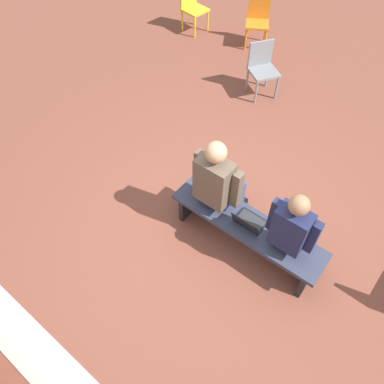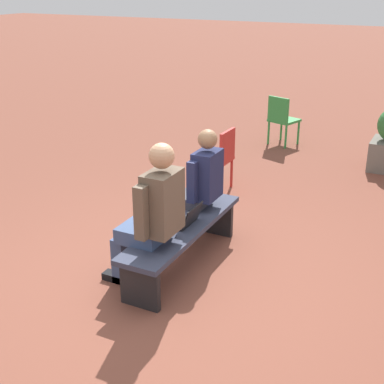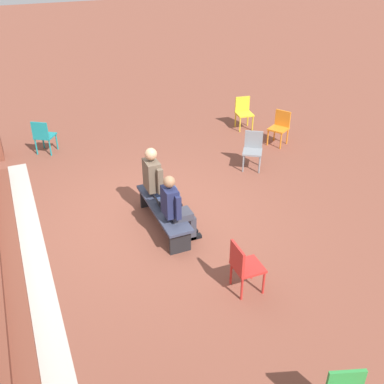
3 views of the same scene
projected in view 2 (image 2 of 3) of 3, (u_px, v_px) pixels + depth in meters
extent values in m
plane|color=brown|center=(175.00, 280.00, 5.07)|extent=(60.00, 60.00, 0.00)
cube|color=#33384C|center=(183.00, 227.00, 5.18)|extent=(1.80, 0.44, 0.05)
cube|color=black|center=(216.00, 217.00, 5.92)|extent=(0.06, 0.37, 0.40)
cube|color=black|center=(140.00, 286.00, 4.60)|extent=(0.06, 0.37, 0.40)
cube|color=#383842|center=(190.00, 200.00, 5.60)|extent=(0.30, 0.36, 0.13)
cube|color=#383842|center=(179.00, 218.00, 5.84)|extent=(0.10, 0.11, 0.45)
cube|color=black|center=(175.00, 233.00, 5.94)|extent=(0.10, 0.21, 0.06)
cube|color=#383842|center=(172.00, 224.00, 5.71)|extent=(0.10, 0.11, 0.45)
cube|color=black|center=(168.00, 239.00, 5.80)|extent=(0.10, 0.21, 0.06)
cube|color=#1E2347|center=(207.00, 175.00, 5.40)|extent=(0.34, 0.21, 0.50)
cube|color=navy|center=(197.00, 176.00, 5.46)|extent=(0.04, 0.01, 0.30)
cube|color=#1E2347|center=(210.00, 169.00, 5.61)|extent=(0.08, 0.09, 0.43)
cube|color=#1E2347|center=(192.00, 182.00, 5.25)|extent=(0.08, 0.09, 0.43)
sphere|color=#8C6647|center=(208.00, 139.00, 5.26)|extent=(0.20, 0.20, 0.20)
cube|color=#384C75|center=(142.00, 234.00, 4.85)|extent=(0.34, 0.40, 0.14)
cube|color=#384C75|center=(130.00, 252.00, 5.11)|extent=(0.11, 0.12, 0.45)
cube|color=black|center=(126.00, 268.00, 5.21)|extent=(0.11, 0.24, 0.07)
cube|color=#384C75|center=(120.00, 261.00, 4.96)|extent=(0.11, 0.12, 0.45)
cube|color=black|center=(115.00, 277.00, 5.06)|extent=(0.11, 0.24, 0.07)
cube|color=brown|center=(163.00, 202.00, 4.62)|extent=(0.38, 0.24, 0.56)
cube|color=brown|center=(169.00, 194.00, 4.86)|extent=(0.09, 0.10, 0.48)
cube|color=brown|center=(141.00, 213.00, 4.46)|extent=(0.09, 0.10, 0.48)
sphere|color=tan|center=(162.00, 156.00, 4.47)|extent=(0.22, 0.22, 0.22)
cube|color=black|center=(180.00, 222.00, 5.19)|extent=(0.32, 0.22, 0.02)
cube|color=#2D2D33|center=(179.00, 221.00, 5.19)|extent=(0.29, 0.15, 0.00)
cube|color=black|center=(193.00, 215.00, 5.09)|extent=(0.32, 0.07, 0.19)
cube|color=#33519E|center=(192.00, 215.00, 5.10)|extent=(0.28, 0.06, 0.17)
cube|color=#2D893D|center=(284.00, 120.00, 9.04)|extent=(0.53, 0.53, 0.04)
cube|color=#2D893D|center=(278.00, 109.00, 8.84)|extent=(0.16, 0.39, 0.40)
cylinder|color=#2D893D|center=(298.00, 133.00, 9.12)|extent=(0.04, 0.04, 0.40)
cylinder|color=#2D893D|center=(281.00, 129.00, 9.36)|extent=(0.04, 0.04, 0.40)
cylinder|color=#2D893D|center=(286.00, 137.00, 8.89)|extent=(0.04, 0.04, 0.40)
cylinder|color=#2D893D|center=(269.00, 133.00, 9.13)|extent=(0.04, 0.04, 0.40)
cube|color=red|center=(214.00, 159.00, 7.10)|extent=(0.43, 0.43, 0.04)
cube|color=red|center=(227.00, 146.00, 6.94)|extent=(0.40, 0.05, 0.40)
cylinder|color=red|center=(208.00, 169.00, 7.41)|extent=(0.04, 0.04, 0.40)
cylinder|color=red|center=(196.00, 177.00, 7.12)|extent=(0.04, 0.04, 0.40)
cylinder|color=red|center=(231.00, 173.00, 7.25)|extent=(0.04, 0.04, 0.40)
cylinder|color=red|center=(220.00, 181.00, 6.96)|extent=(0.04, 0.04, 0.40)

